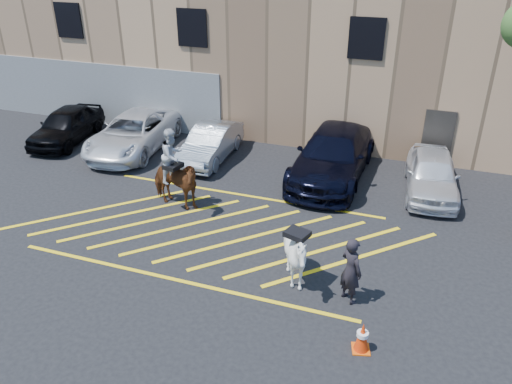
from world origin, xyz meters
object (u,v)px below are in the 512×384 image
(car_black_suv, at_px, (66,125))
(car_white_pickup, at_px, (133,133))
(saddled_white, at_px, (296,256))
(traffic_cone, at_px, (362,337))
(handler, at_px, (351,270))
(mounted_bay, at_px, (174,177))
(car_blue_suv, at_px, (333,154))
(car_silver_sedan, at_px, (211,143))
(car_white_suv, at_px, (432,174))

(car_black_suv, bearing_deg, car_white_pickup, -6.22)
(saddled_white, distance_m, traffic_cone, 2.67)
(handler, bearing_deg, mounted_bay, 14.04)
(car_black_suv, xyz_separation_m, car_blue_suv, (11.44, 0.32, 0.13))
(car_white_pickup, bearing_deg, traffic_cone, -42.79)
(handler, distance_m, saddled_white, 1.41)
(car_white_pickup, xyz_separation_m, car_blue_suv, (8.23, 0.23, 0.12))
(car_silver_sedan, bearing_deg, car_blue_suv, -1.29)
(car_blue_suv, bearing_deg, car_white_suv, -1.89)
(car_blue_suv, height_order, saddled_white, car_blue_suv)
(car_black_suv, height_order, car_white_suv, car_black_suv)
(saddled_white, height_order, traffic_cone, saddled_white)
(mounted_bay, bearing_deg, handler, -24.61)
(saddled_white, bearing_deg, car_silver_sedan, 128.58)
(car_blue_suv, distance_m, car_white_suv, 3.46)
(mounted_bay, bearing_deg, car_white_suv, 26.05)
(car_white_suv, distance_m, traffic_cone, 8.29)
(handler, bearing_deg, traffic_cone, 148.10)
(handler, xyz_separation_m, traffic_cone, (0.56, -1.57, -0.51))
(car_blue_suv, distance_m, mounted_bay, 5.92)
(car_white_suv, relative_size, traffic_cone, 5.69)
(car_silver_sedan, bearing_deg, car_black_suv, -179.24)
(car_white_pickup, height_order, saddled_white, saddled_white)
(car_silver_sedan, height_order, traffic_cone, car_silver_sedan)
(saddled_white, bearing_deg, mounted_bay, 151.10)
(car_blue_suv, height_order, car_white_suv, car_blue_suv)
(car_white_suv, bearing_deg, car_silver_sedan, 174.11)
(mounted_bay, height_order, saddled_white, mounted_bay)
(car_white_pickup, height_order, car_blue_suv, car_blue_suv)
(car_white_suv, distance_m, mounted_bay, 8.69)
(handler, height_order, saddled_white, handler)
(car_black_suv, distance_m, handler, 14.77)
(car_blue_suv, relative_size, mounted_bay, 2.19)
(traffic_cone, bearing_deg, car_blue_suv, 105.74)
(traffic_cone, bearing_deg, saddled_white, 137.89)
(car_silver_sedan, xyz_separation_m, car_blue_suv, (4.85, 0.04, 0.19))
(mounted_bay, bearing_deg, car_blue_suv, 42.71)
(car_blue_suv, bearing_deg, car_white_pickup, -177.02)
(car_blue_suv, height_order, handler, handler)
(car_white_pickup, bearing_deg, car_silver_sedan, -1.91)
(car_blue_suv, distance_m, traffic_cone, 8.75)
(saddled_white, bearing_deg, car_white_pickup, 143.43)
(car_black_suv, bearing_deg, car_blue_suv, -6.32)
(car_white_suv, xyz_separation_m, saddled_white, (-3.04, -6.44, 0.14))
(car_black_suv, relative_size, car_blue_suv, 0.72)
(car_silver_sedan, distance_m, car_white_suv, 8.31)
(car_white_suv, xyz_separation_m, mounted_bay, (-7.80, -3.81, 0.38))
(car_black_suv, distance_m, traffic_cone, 16.01)
(handler, height_order, traffic_cone, handler)
(car_black_suv, bearing_deg, car_white_suv, -7.45)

